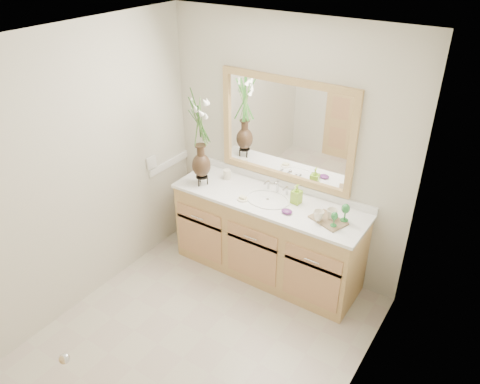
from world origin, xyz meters
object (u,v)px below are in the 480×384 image
Objects in this scene: flower_vase at (200,128)px; soap_bottle at (297,195)px; tumbler at (227,174)px; tray at (328,220)px.

flower_vase reaches higher than soap_bottle.
flower_vase reaches higher than tumbler.
soap_bottle is (0.91, 0.19, -0.50)m from flower_vase.
soap_bottle reaches higher than tray.
flower_vase reaches higher than tray.
tumbler is at bearing -175.47° from soap_bottle.
tumbler is 1.15m from tray.
flower_vase is 1.06m from soap_bottle.
flower_vase is at bearing -161.08° from soap_bottle.
soap_bottle reaches higher than tumbler.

